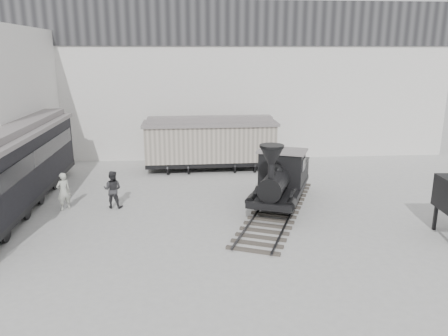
{
  "coord_description": "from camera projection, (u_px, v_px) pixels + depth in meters",
  "views": [
    {
      "loc": [
        -2.04,
        -17.29,
        7.61
      ],
      "look_at": [
        -0.37,
        3.68,
        2.0
      ],
      "focal_mm": 35.0,
      "sensor_mm": 36.0,
      "label": 1
    }
  ],
  "objects": [
    {
      "name": "locomotive",
      "position": [
        280.0,
        181.0,
        21.92
      ],
      "size": [
        5.86,
        10.17,
        3.57
      ],
      "rotation": [
        0.0,
        0.0,
        -0.39
      ],
      "color": "#342D26",
      "rests_on": "ground"
    },
    {
      "name": "north_wall",
      "position": [
        217.0,
        81.0,
        31.77
      ],
      "size": [
        34.0,
        2.51,
        11.0
      ],
      "color": "silver",
      "rests_on": "ground"
    },
    {
      "name": "ground",
      "position": [
        239.0,
        235.0,
        18.78
      ],
      "size": [
        90.0,
        90.0,
        0.0
      ],
      "primitive_type": "plane",
      "color": "#9E9E9B"
    },
    {
      "name": "visitor_a",
      "position": [
        64.0,
        191.0,
        21.52
      ],
      "size": [
        0.82,
        0.79,
        1.9
      ],
      "primitive_type": "imported",
      "rotation": [
        0.0,
        0.0,
        3.84
      ],
      "color": "#B8BBAE",
      "rests_on": "ground"
    },
    {
      "name": "boxcar",
      "position": [
        210.0,
        142.0,
        28.65
      ],
      "size": [
        8.75,
        2.89,
        3.56
      ],
      "rotation": [
        0.0,
        0.0,
        0.02
      ],
      "color": "black",
      "rests_on": "ground"
    },
    {
      "name": "passenger_coach",
      "position": [
        9.0,
        167.0,
        21.37
      ],
      "size": [
        3.31,
        14.59,
        3.89
      ],
      "rotation": [
        0.0,
        0.0,
        0.01
      ],
      "color": "black",
      "rests_on": "ground"
    },
    {
      "name": "visitor_b",
      "position": [
        113.0,
        189.0,
        21.83
      ],
      "size": [
        1.04,
        0.87,
        1.91
      ],
      "primitive_type": "imported",
      "rotation": [
        0.0,
        0.0,
        2.97
      ],
      "color": "#313033",
      "rests_on": "ground"
    }
  ]
}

